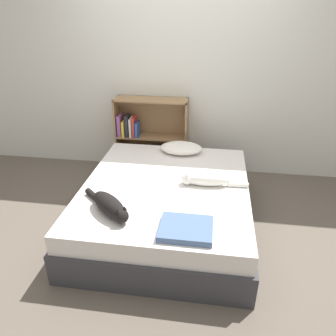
{
  "coord_description": "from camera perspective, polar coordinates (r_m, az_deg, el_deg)",
  "views": [
    {
      "loc": [
        0.41,
        -2.64,
        2.01
      ],
      "look_at": [
        0.0,
        0.14,
        0.56
      ],
      "focal_mm": 35.0,
      "sensor_mm": 36.0,
      "label": 1
    }
  ],
  "objects": [
    {
      "name": "bed",
      "position": [
        3.21,
        -0.36,
        -6.45
      ],
      "size": [
        1.58,
        1.85,
        0.46
      ],
      "color": "#333338",
      "rests_on": "ground_plane"
    },
    {
      "name": "bookshelf",
      "position": [
        4.18,
        -3.37,
        6.01
      ],
      "size": [
        0.89,
        0.26,
        0.96
      ],
      "color": "#8E6B47",
      "rests_on": "ground_plane"
    },
    {
      "name": "cat_light",
      "position": [
        3.06,
        6.41,
        -1.96
      ],
      "size": [
        0.63,
        0.15,
        0.14
      ],
      "rotation": [
        0.0,
        0.0,
        3.18
      ],
      "color": "white",
      "rests_on": "bed"
    },
    {
      "name": "cat_dark",
      "position": [
        2.68,
        -10.08,
        -6.49
      ],
      "size": [
        0.52,
        0.49,
        0.15
      ],
      "rotation": [
        0.0,
        0.0,
        5.54
      ],
      "color": "black",
      "rests_on": "bed"
    },
    {
      "name": "wall_back",
      "position": [
        4.04,
        2.5,
        16.4
      ],
      "size": [
        8.0,
        0.06,
        2.5
      ],
      "color": "silver",
      "rests_on": "ground_plane"
    },
    {
      "name": "ground_plane",
      "position": [
        3.34,
        -0.35,
        -9.7
      ],
      "size": [
        8.0,
        8.0,
        0.0
      ],
      "primitive_type": "plane",
      "color": "brown"
    },
    {
      "name": "pillow",
      "position": [
        3.7,
        2.31,
        3.51
      ],
      "size": [
        0.47,
        0.32,
        0.11
      ],
      "color": "white",
      "rests_on": "bed"
    },
    {
      "name": "blanket_fold",
      "position": [
        2.49,
        3.15,
        -10.51
      ],
      "size": [
        0.4,
        0.33,
        0.05
      ],
      "color": "#4C668E",
      "rests_on": "bed"
    }
  ]
}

